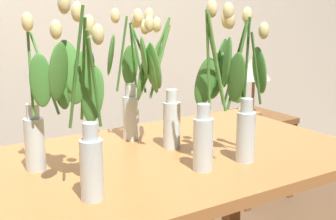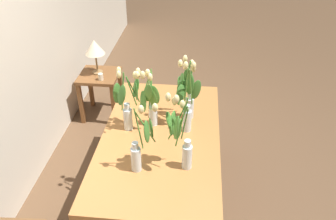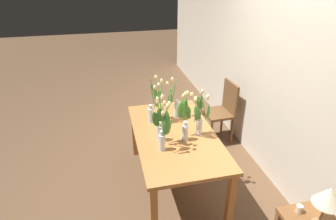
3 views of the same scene
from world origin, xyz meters
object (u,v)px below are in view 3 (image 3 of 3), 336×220
tulip_vase_1 (200,117)px  pillar_candle (299,209)px  tulip_vase_5 (185,119)px  tulip_vase_3 (163,131)px  tulip_vase_0 (154,104)px  dining_chair (223,108)px  table_lamp (328,197)px  tulip_vase_4 (161,125)px  dining_table (175,140)px  tulip_vase_2 (175,104)px

tulip_vase_1 → pillar_candle: 1.28m
tulip_vase_5 → pillar_candle: (1.08, 0.72, -0.38)m
tulip_vase_1 → tulip_vase_3: bearing=-67.7°
tulip_vase_3 → pillar_candle: size_ratio=7.22×
tulip_vase_0 → dining_chair: 1.34m
tulip_vase_3 → table_lamp: bearing=45.3°
pillar_candle → tulip_vase_4: bearing=-136.8°
table_lamp → dining_chair: bearing=177.8°
dining_table → tulip_vase_3: size_ratio=2.96×
dining_chair → dining_table: bearing=-48.7°
dining_table → tulip_vase_5: (0.10, 0.08, 0.32)m
tulip_vase_0 → tulip_vase_3: size_ratio=1.09×
dining_table → pillar_candle: size_ratio=21.33×
tulip_vase_3 → dining_chair: size_ratio=0.58×
tulip_vase_0 → pillar_candle: size_ratio=7.84×
dining_table → dining_chair: 1.29m
tulip_vase_2 → dining_table: bearing=-13.4°
tulip_vase_5 → table_lamp: 1.47m
tulip_vase_2 → table_lamp: size_ratio=1.33×
tulip_vase_3 → tulip_vase_4: tulip_vase_4 is taller
tulip_vase_1 → dining_chair: size_ratio=0.57×
tulip_vase_3 → dining_chair: 1.67m
tulip_vase_4 → dining_chair: 1.57m
dining_table → table_lamp: bearing=33.6°
dining_chair → tulip_vase_4: bearing=-49.7°
dining_chair → pillar_candle: bearing=-4.7°
tulip_vase_4 → tulip_vase_5: tulip_vase_4 is taller
dining_chair → table_lamp: bearing=-2.2°
tulip_vase_3 → tulip_vase_5: bearing=121.7°
tulip_vase_5 → tulip_vase_3: bearing=-58.3°
tulip_vase_4 → tulip_vase_0: bearing=178.8°
tulip_vase_3 → tulip_vase_4: size_ratio=0.95×
tulip_vase_2 → tulip_vase_5: bearing=-0.7°
tulip_vase_0 → dining_chair: size_ratio=0.63×
tulip_vase_2 → tulip_vase_4: size_ratio=0.93×
tulip_vase_3 → table_lamp: (1.06, 1.07, -0.11)m
tulip_vase_3 → tulip_vase_5: tulip_vase_3 is taller
tulip_vase_1 → tulip_vase_2: 0.49m
tulip_vase_1 → tulip_vase_5: 0.17m
tulip_vase_0 → table_lamp: (1.65, 1.06, -0.12)m
tulip_vase_0 → tulip_vase_3: (0.59, -0.02, -0.01)m
dining_table → tulip_vase_3: bearing=-35.7°
table_lamp → pillar_candle: (-0.15, -0.08, -0.27)m
tulip_vase_0 → dining_chair: bearing=114.9°
dining_chair → tulip_vase_5: bearing=-43.0°
dining_table → table_lamp: 1.61m
dining_table → tulip_vase_1: bearing=72.2°
tulip_vase_3 → table_lamp: size_ratio=1.36×
tulip_vase_3 → pillar_candle: 1.40m
tulip_vase_0 → tulip_vase_1: tulip_vase_0 is taller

